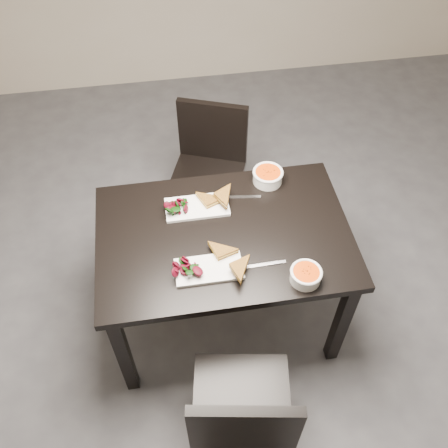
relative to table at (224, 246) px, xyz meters
name	(u,v)px	position (x,y,z in m)	size (l,w,h in m)	color
ground	(273,317)	(0.28, -0.06, -0.65)	(5.00, 5.00, 0.00)	#47474C
room_shell	(318,13)	(0.28, -0.06, 1.18)	(5.02, 5.02, 2.81)	beige
table	(224,246)	(0.00, 0.00, 0.00)	(1.20, 0.80, 0.75)	black
chair_near	(242,415)	(-0.04, -0.76, -0.17)	(0.48, 0.48, 0.85)	black
chair_far	(209,164)	(0.03, 0.77, -0.17)	(0.54, 0.54, 0.85)	black
plate_near	(209,269)	(-0.10, -0.19, 0.11)	(0.30, 0.15, 0.02)	white
sandwich_near	(223,260)	(-0.03, -0.18, 0.14)	(0.15, 0.11, 0.05)	#9D6D20
salad_near	(186,268)	(-0.20, -0.19, 0.13)	(0.09, 0.08, 0.04)	black
soup_bowl_near	(306,275)	(0.31, -0.31, 0.13)	(0.14, 0.14, 0.06)	white
cutlery_near	(266,264)	(0.16, -0.21, 0.10)	(0.18, 0.02, 0.00)	silver
plate_far	(197,207)	(-0.11, 0.18, 0.11)	(0.31, 0.16, 0.02)	white
sandwich_far	(210,203)	(-0.04, 0.17, 0.14)	(0.16, 0.12, 0.05)	#9D6D20
salad_far	(176,205)	(-0.21, 0.18, 0.14)	(0.10, 0.09, 0.04)	black
soup_bowl_far	(268,176)	(0.28, 0.31, 0.14)	(0.16, 0.16, 0.07)	white
cutlery_far	(243,197)	(0.13, 0.22, 0.10)	(0.18, 0.02, 0.00)	silver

